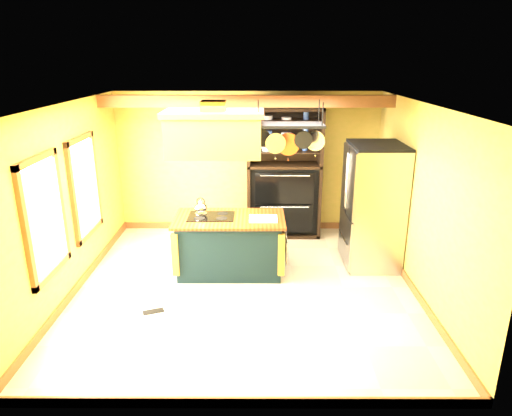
{
  "coord_description": "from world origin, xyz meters",
  "views": [
    {
      "loc": [
        0.18,
        -6.15,
        3.3
      ],
      "look_at": [
        0.17,
        0.3,
        1.16
      ],
      "focal_mm": 32.0,
      "sensor_mm": 36.0,
      "label": 1
    }
  ],
  "objects_px": {
    "kitchen_island": "(230,244)",
    "hutch": "(284,187)",
    "range_hood": "(214,132)",
    "refrigerator": "(372,208)",
    "pot_rack": "(289,132)"
  },
  "relations": [
    {
      "from": "range_hood",
      "to": "refrigerator",
      "type": "xyz_separation_m",
      "value": [
        2.51,
        0.34,
        -1.29
      ]
    },
    {
      "from": "pot_rack",
      "to": "refrigerator",
      "type": "distance_m",
      "value": 1.93
    },
    {
      "from": "range_hood",
      "to": "pot_rack",
      "type": "bearing_deg",
      "value": 0.6
    },
    {
      "from": "kitchen_island",
      "to": "range_hood",
      "type": "relative_size",
      "value": 1.19
    },
    {
      "from": "range_hood",
      "to": "refrigerator",
      "type": "relative_size",
      "value": 0.74
    },
    {
      "from": "range_hood",
      "to": "refrigerator",
      "type": "bearing_deg",
      "value": 7.76
    },
    {
      "from": "kitchen_island",
      "to": "hutch",
      "type": "distance_m",
      "value": 1.99
    },
    {
      "from": "kitchen_island",
      "to": "range_hood",
      "type": "height_order",
      "value": "range_hood"
    },
    {
      "from": "refrigerator",
      "to": "hutch",
      "type": "bearing_deg",
      "value": 135.37
    },
    {
      "from": "pot_rack",
      "to": "hutch",
      "type": "xyz_separation_m",
      "value": [
        0.03,
        1.68,
        -1.32
      ]
    },
    {
      "from": "pot_rack",
      "to": "refrigerator",
      "type": "xyz_separation_m",
      "value": [
        1.4,
        0.33,
        -1.29
      ]
    },
    {
      "from": "pot_rack",
      "to": "hutch",
      "type": "relative_size",
      "value": 0.44
    },
    {
      "from": "kitchen_island",
      "to": "pot_rack",
      "type": "height_order",
      "value": "pot_rack"
    },
    {
      "from": "refrigerator",
      "to": "hutch",
      "type": "xyz_separation_m",
      "value": [
        -1.37,
        1.35,
        -0.03
      ]
    },
    {
      "from": "refrigerator",
      "to": "pot_rack",
      "type": "bearing_deg",
      "value": -166.76
    }
  ]
}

